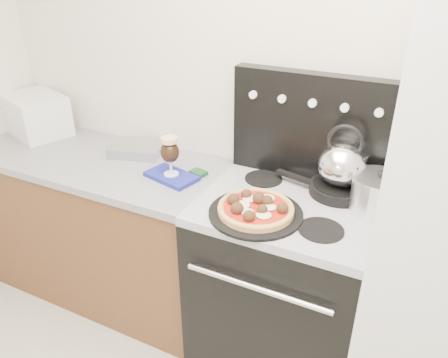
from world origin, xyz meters
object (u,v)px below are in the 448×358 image
Objects in this scene: base_cabinet at (106,229)px; skillet at (339,189)px; toaster_oven at (36,115)px; oven_mitt at (171,176)px; stock_pot at (377,195)px; pizza_pan at (256,213)px; beer_glass at (170,156)px; pizza at (256,207)px; stove_body at (282,287)px; tea_kettle at (343,161)px.

skillet reaches higher than base_cabinet.
toaster_oven reaches higher than oven_mitt.
oven_mitt is at bearing -174.50° from stock_pot.
pizza_pan is at bearing -16.57° from oven_mitt.
beer_glass is 0.63× the size of pizza.
pizza is 0.50m from stock_pot.
pizza reaches higher than base_cabinet.
stove_body is at bearing 0.45° from beer_glass.
beer_glass reaches higher than oven_mitt.
stock_pot is at bearing 14.12° from stove_body.
tea_kettle is (0.27, 0.32, 0.13)m from pizza.
oven_mitt is 1.07× the size of tea_kettle.
skillet is at bearing 12.57° from beer_glass.
stove_body is 3.39× the size of skillet.
oven_mitt is (-0.60, -0.00, 0.47)m from stove_body.
oven_mitt is at bearing -3.37° from base_cabinet.
pizza_pan is at bearing 0.00° from pizza.
tea_kettle is at bearing 12.57° from oven_mitt.
oven_mitt is at bearing 163.43° from pizza.
tea_kettle is (1.28, 0.14, 0.65)m from base_cabinet.
stock_pot is at bearing -25.47° from skillet.
skillet is 1.10× the size of tea_kettle.
tea_kettle reaches higher than skillet.
pizza_pan is 1.85× the size of stock_pot.
tea_kettle reaches higher than pizza_pan.
oven_mitt is at bearing -167.43° from skillet.
toaster_oven is 1.05m from beer_glass.
toaster_oven is (-0.53, 0.12, 0.59)m from base_cabinet.
base_cabinet is 5.72× the size of oven_mitt.
stock_pot is at bearing 28.92° from pizza_pan.
stove_body is (1.10, -0.02, 0.01)m from base_cabinet.
pizza_pan reaches higher than oven_mitt.
beer_glass reaches higher than skillet.
skillet is (0.17, 0.17, 0.50)m from stove_body.
beer_glass reaches higher than pizza_pan.
pizza is at bearing -16.57° from beer_glass.
pizza is (1.01, -0.18, 0.52)m from base_cabinet.
oven_mitt reaches higher than stove_body.
toaster_oven is 1.98m from stock_pot.
skillet is at bearing 12.57° from oven_mitt.
base_cabinet is 0.78m from beer_glass.
stove_body is 4.46× the size of beer_glass.
toaster_oven is 1.77× the size of stock_pot.
oven_mitt is 0.79m from skillet.
pizza is (1.54, -0.30, -0.06)m from toaster_oven.
stock_pot reaches higher than pizza.
base_cabinet is at bearing 169.88° from pizza_pan.
tea_kettle is (0.77, 0.17, 0.17)m from oven_mitt.
tea_kettle reaches higher than pizza.
tea_kettle is at bearing 6.37° from base_cabinet.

